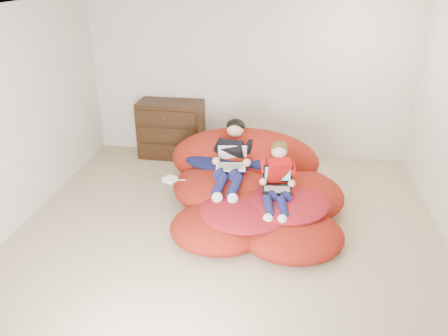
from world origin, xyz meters
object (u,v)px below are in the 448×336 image
laptop_white (231,160)px  younger_boy (278,177)px  beanbag_pile (252,187)px  older_boy (232,155)px  dresser (171,129)px  laptop_black (277,182)px

laptop_white → younger_boy: bearing=-31.8°
younger_boy → laptop_white: bearing=148.2°
beanbag_pile → older_boy: bearing=157.8°
dresser → younger_boy: size_ratio=1.15×
laptop_white → laptop_black: 0.71m
beanbag_pile → laptop_black: beanbag_pile is taller
beanbag_pile → laptop_black: bearing=-48.9°
older_boy → younger_boy: (0.59, -0.46, -0.04)m
dresser → younger_boy: younger_boy is taller
laptop_black → laptop_white: bearing=146.9°
older_boy → beanbag_pile: bearing=-22.2°
beanbag_pile → laptop_white: (-0.27, 0.01, 0.36)m
dresser → laptop_black: size_ratio=2.88×
dresser → beanbag_pile: size_ratio=0.44×
younger_boy → laptop_black: size_ratio=2.50×
younger_boy → laptop_black: younger_boy is taller
beanbag_pile → younger_boy: 0.59m
dresser → beanbag_pile: 2.07m
beanbag_pile → younger_boy: (0.32, -0.35, 0.35)m
older_boy → laptop_white: 0.10m
older_boy → laptop_white: bearing=-90.0°
beanbag_pile → older_boy: (-0.27, 0.11, 0.39)m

